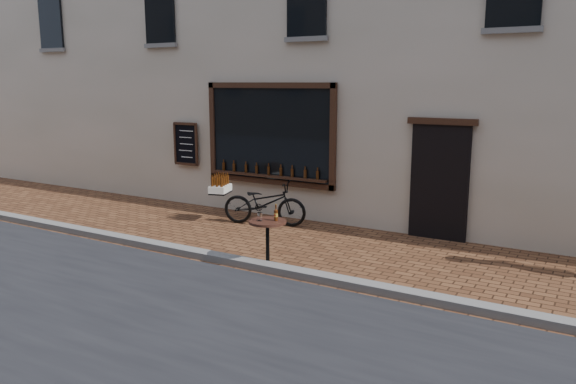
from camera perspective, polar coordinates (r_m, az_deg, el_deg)
The scene contains 4 objects.
ground at distance 8.99m, azimuth -3.27°, elevation -8.25°, with size 90.00×90.00×0.00m, color #4E2C19.
kerb at distance 9.13m, azimuth -2.57°, elevation -7.54°, with size 90.00×0.25×0.12m, color slate.
cargo_bicycle at distance 11.86m, azimuth -2.56°, elevation -1.06°, with size 2.14×1.13×1.01m.
bistro_table at distance 9.10m, azimuth -2.08°, elevation -4.29°, with size 0.61×0.61×1.05m.
Camera 1 is at (4.72, -7.05, 2.98)m, focal length 35.00 mm.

